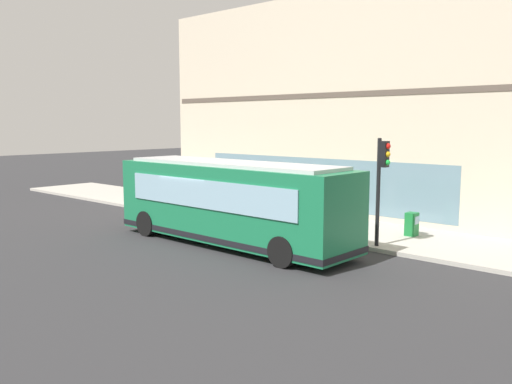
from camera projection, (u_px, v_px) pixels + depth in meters
ground at (206, 240)px, 20.49m from camera, size 120.00×120.00×0.00m
sidewalk_curb at (286, 221)px, 24.10m from camera, size 4.59×40.00×0.15m
building_corner at (362, 109)px, 28.14m from camera, size 8.16×19.79×10.44m
city_bus_nearside at (231, 203)px, 19.55m from camera, size 2.69×10.07×3.07m
traffic_light_near_corner at (382, 171)px, 18.49m from camera, size 0.32×0.49×3.80m
fire_hydrant at (262, 216)px, 22.76m from camera, size 0.35×0.35×0.74m
pedestrian_near_building_entrance at (160, 187)px, 27.43m from camera, size 0.32×0.32×1.81m
pedestrian_near_hydrant at (316, 206)px, 21.78m from camera, size 0.32×0.32×1.63m
newspaper_vending_box at (412, 224)px, 20.54m from camera, size 0.44×0.42×0.90m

